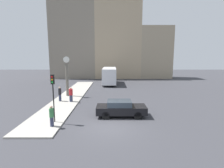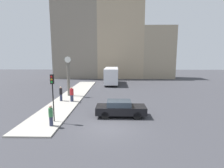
{
  "view_description": "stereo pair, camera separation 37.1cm",
  "coord_description": "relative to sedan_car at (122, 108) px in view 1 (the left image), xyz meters",
  "views": [
    {
      "loc": [
        0.16,
        -12.68,
        5.31
      ],
      "look_at": [
        0.06,
        8.22,
        2.03
      ],
      "focal_mm": 28.0,
      "sensor_mm": 36.0,
      "label": 1
    },
    {
      "loc": [
        0.53,
        -12.68,
        5.31
      ],
      "look_at": [
        0.06,
        8.22,
        2.03
      ],
      "focal_mm": 28.0,
      "sensor_mm": 36.0,
      "label": 2
    }
  ],
  "objects": [
    {
      "name": "bus_distant",
      "position": [
        -1.3,
        18.67,
        1.04
      ],
      "size": [
        2.53,
        7.95,
        3.15
      ],
      "color": "silver",
      "rests_on": "ground_plane"
    },
    {
      "name": "pedestrian_red_top",
      "position": [
        -5.58,
        4.78,
        0.21
      ],
      "size": [
        0.43,
        0.43,
        1.71
      ],
      "color": "#2D334C",
      "rests_on": "sidewalk_corner"
    },
    {
      "name": "ground_plane",
      "position": [
        -0.95,
        -2.42,
        -0.74
      ],
      "size": [
        120.0,
        120.0,
        0.0
      ],
      "primitive_type": "plane",
      "color": "#38383D"
    },
    {
      "name": "pedestrian_black_jacket",
      "position": [
        -6.93,
        5.0,
        0.23
      ],
      "size": [
        0.35,
        0.35,
        1.71
      ],
      "color": "#2D334C",
      "rests_on": "sidewalk_corner"
    },
    {
      "name": "street_clock",
      "position": [
        -6.75,
        7.87,
        1.91
      ],
      "size": [
        0.88,
        0.48,
        5.26
      ],
      "color": "#666056",
      "rests_on": "sidewalk_corner"
    },
    {
      "name": "sedan_car",
      "position": [
        0.0,
        0.0,
        0.0
      ],
      "size": [
        4.42,
        1.77,
        1.44
      ],
      "color": "black",
      "rests_on": "ground_plane"
    },
    {
      "name": "sidewalk_corner",
      "position": [
        -6.31,
        8.25,
        -0.68
      ],
      "size": [
        3.23,
        25.34,
        0.11
      ],
      "primitive_type": "cube",
      "color": "#A39E93",
      "rests_on": "ground_plane"
    },
    {
      "name": "building_row",
      "position": [
        -2.11,
        29.11,
        8.27
      ],
      "size": [
        29.48,
        5.0,
        19.58
      ],
      "color": "gray",
      "rests_on": "ground_plane"
    },
    {
      "name": "traffic_light_near",
      "position": [
        -5.42,
        -1.66,
        2.11
      ],
      "size": [
        0.26,
        0.24,
        3.83
      ],
      "color": "black",
      "rests_on": "sidewalk_corner"
    },
    {
      "name": "pedestrian_green_hoodie",
      "position": [
        -5.32,
        -2.57,
        0.18
      ],
      "size": [
        0.33,
        0.33,
        1.6
      ],
      "color": "#2D334C",
      "rests_on": "sidewalk_corner"
    }
  ]
}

